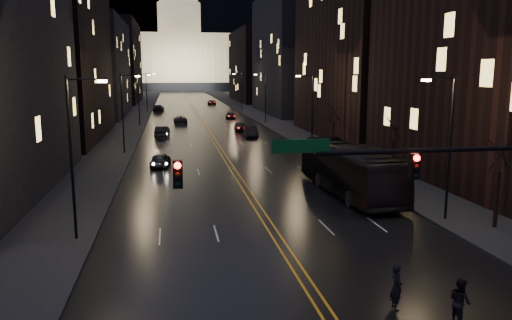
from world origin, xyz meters
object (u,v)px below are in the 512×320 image
oncoming_car_b (162,132)px  pedestrian_a (396,287)px  traffic_signal (470,177)px  pedestrian_b (460,301)px  bus (349,170)px  oncoming_car_a (160,160)px  receding_car_a (251,132)px

oncoming_car_b → pedestrian_a: size_ratio=2.63×
traffic_signal → pedestrian_b: size_ratio=9.56×
bus → oncoming_car_b: bus is taller
traffic_signal → oncoming_car_a: (-12.73, 31.30, -4.38)m
oncoming_car_a → receding_car_a: 24.04m
oncoming_car_a → oncoming_car_b: 22.86m
traffic_signal → bus: 18.11m
receding_car_a → pedestrian_a: 52.52m
pedestrian_b → receding_car_a: bearing=-7.4°
oncoming_car_b → oncoming_car_a: bearing=95.6°
oncoming_car_a → traffic_signal: bearing=119.5°
bus → oncoming_car_b: size_ratio=2.79×
oncoming_car_b → receding_car_a: 12.59m
bus → receding_car_a: size_ratio=2.78×
receding_car_a → pedestrian_b: bearing=-88.3°
traffic_signal → bus: (1.60, 17.76, -3.21)m
bus → oncoming_car_a: bus is taller
receding_car_a → pedestrian_b: 53.97m
oncoming_car_b → traffic_signal: bearing=108.6°
oncoming_car_b → bus: bearing=116.9°
bus → pedestrian_a: bearing=-107.5°
oncoming_car_a → pedestrian_b: 35.19m
oncoming_car_a → pedestrian_a: bearing=114.2°
traffic_signal → bus: bearing=84.8°
pedestrian_b → oncoming_car_a: bearing=12.5°
oncoming_car_a → bus: bearing=144.0°
bus → pedestrian_a: size_ratio=7.33×
pedestrian_a → oncoming_car_a: bearing=19.2°
bus → pedestrian_a: (-4.73, -18.24, -0.97)m
oncoming_car_b → receding_car_a: receding_car_a is taller
pedestrian_a → pedestrian_b: 2.34m
traffic_signal → receding_car_a: 52.15m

